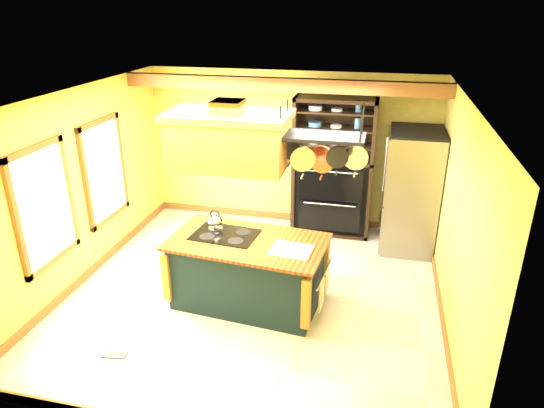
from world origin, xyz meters
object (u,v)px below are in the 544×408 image
at_px(kitchen_island, 248,271).
at_px(pot_rack, 322,145).
at_px(refrigerator, 410,193).
at_px(range_hood, 229,138).
at_px(hutch, 333,182).

xyz_separation_m(kitchen_island, pot_rack, (0.91, 0.01, 1.76)).
distance_m(kitchen_island, pot_rack, 1.98).
bearing_deg(pot_rack, refrigerator, 60.84).
xyz_separation_m(range_hood, refrigerator, (2.29, 2.13, -1.31)).
distance_m(kitchen_island, range_hood, 1.79).
distance_m(pot_rack, hutch, 2.80).
xyz_separation_m(pot_rack, hutch, (-0.09, 2.46, -1.33)).
distance_m(range_hood, refrigerator, 3.39).
bearing_deg(hutch, range_hood, -112.32).
bearing_deg(kitchen_island, range_hood, -174.28).
relative_size(range_hood, hutch, 0.62).
xyz_separation_m(kitchen_island, range_hood, (-0.20, -0.00, 1.78)).
height_order(pot_rack, refrigerator, pot_rack).
distance_m(kitchen_island, hutch, 2.64).
relative_size(kitchen_island, range_hood, 1.44).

